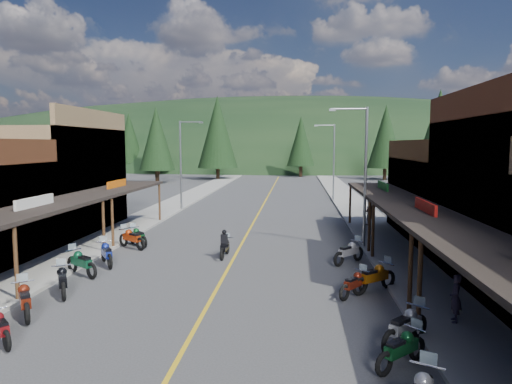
% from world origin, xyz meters
% --- Properties ---
extents(ground, '(220.00, 220.00, 0.00)m').
position_xyz_m(ground, '(0.00, 0.00, 0.00)').
color(ground, '#38383A').
rests_on(ground, ground).
extents(centerline, '(0.15, 90.00, 0.01)m').
position_xyz_m(centerline, '(0.00, 20.00, 0.01)').
color(centerline, gold).
rests_on(centerline, ground).
extents(sidewalk_west, '(3.40, 94.00, 0.15)m').
position_xyz_m(sidewalk_west, '(-8.70, 20.00, 0.07)').
color(sidewalk_west, gray).
rests_on(sidewalk_west, ground).
extents(sidewalk_east, '(3.40, 94.00, 0.15)m').
position_xyz_m(sidewalk_east, '(8.70, 20.00, 0.07)').
color(sidewalk_east, gray).
rests_on(sidewalk_east, ground).
extents(shop_west_3, '(10.90, 10.20, 8.20)m').
position_xyz_m(shop_west_3, '(-13.78, 11.30, 3.52)').
color(shop_west_3, brown).
rests_on(shop_west_3, ground).
extents(shop_east_3, '(10.90, 10.20, 6.20)m').
position_xyz_m(shop_east_3, '(13.75, 11.30, 2.53)').
color(shop_east_3, '#4C2D16').
rests_on(shop_east_3, ground).
extents(streetlight_1, '(2.16, 0.18, 8.00)m').
position_xyz_m(streetlight_1, '(-6.95, 22.00, 4.46)').
color(streetlight_1, gray).
rests_on(streetlight_1, ground).
extents(streetlight_2, '(2.16, 0.18, 8.00)m').
position_xyz_m(streetlight_2, '(6.95, 8.00, 4.46)').
color(streetlight_2, gray).
rests_on(streetlight_2, ground).
extents(streetlight_3, '(2.16, 0.18, 8.00)m').
position_xyz_m(streetlight_3, '(6.95, 30.00, 4.46)').
color(streetlight_3, gray).
rests_on(streetlight_3, ground).
extents(ridge_hill, '(310.00, 140.00, 60.00)m').
position_xyz_m(ridge_hill, '(0.00, 135.00, 0.00)').
color(ridge_hill, black).
rests_on(ridge_hill, ground).
extents(pine_0, '(5.04, 5.04, 11.00)m').
position_xyz_m(pine_0, '(-40.00, 62.00, 6.48)').
color(pine_0, black).
rests_on(pine_0, ground).
extents(pine_1, '(5.88, 5.88, 12.50)m').
position_xyz_m(pine_1, '(-24.00, 70.00, 7.24)').
color(pine_1, black).
rests_on(pine_1, ground).
extents(pine_2, '(6.72, 6.72, 14.00)m').
position_xyz_m(pine_2, '(-10.00, 58.00, 7.99)').
color(pine_2, black).
rests_on(pine_2, ground).
extents(pine_3, '(5.04, 5.04, 11.00)m').
position_xyz_m(pine_3, '(4.00, 66.00, 6.48)').
color(pine_3, black).
rests_on(pine_3, ground).
extents(pine_4, '(5.88, 5.88, 12.50)m').
position_xyz_m(pine_4, '(18.00, 60.00, 7.24)').
color(pine_4, black).
rests_on(pine_4, ground).
extents(pine_5, '(6.72, 6.72, 14.00)m').
position_xyz_m(pine_5, '(34.00, 72.00, 7.99)').
color(pine_5, black).
rests_on(pine_5, ground).
extents(pine_7, '(5.88, 5.88, 12.50)m').
position_xyz_m(pine_7, '(-32.00, 76.00, 7.24)').
color(pine_7, black).
rests_on(pine_7, ground).
extents(pine_8, '(4.48, 4.48, 10.00)m').
position_xyz_m(pine_8, '(-22.00, 40.00, 5.98)').
color(pine_8, black).
rests_on(pine_8, ground).
extents(pine_9, '(4.93, 4.93, 10.80)m').
position_xyz_m(pine_9, '(24.00, 45.00, 6.38)').
color(pine_9, black).
rests_on(pine_9, ground).
extents(pine_10, '(5.38, 5.38, 11.60)m').
position_xyz_m(pine_10, '(-18.00, 50.00, 6.78)').
color(pine_10, black).
rests_on(pine_10, ground).
extents(pine_11, '(5.82, 5.82, 12.40)m').
position_xyz_m(pine_11, '(20.00, 38.00, 7.19)').
color(pine_11, black).
rests_on(pine_11, ground).
extents(bike_west_5, '(1.85, 1.79, 1.11)m').
position_xyz_m(bike_west_5, '(-5.53, -5.66, 0.55)').
color(bike_west_5, maroon).
rests_on(bike_west_5, ground).
extents(bike_west_6, '(1.97, 2.31, 1.31)m').
position_xyz_m(bike_west_6, '(-6.07, -3.55, 0.66)').
color(bike_west_6, '#621B0D').
rests_on(bike_west_6, ground).
extents(bike_west_7, '(1.77, 2.29, 1.27)m').
position_xyz_m(bike_west_7, '(-5.94, -1.24, 0.64)').
color(bike_west_7, black).
rests_on(bike_west_7, ground).
extents(bike_west_8, '(2.37, 1.98, 1.34)m').
position_xyz_m(bike_west_8, '(-6.42, 1.36, 0.67)').
color(bike_west_8, '#0D452A').
rests_on(bike_west_8, ground).
extents(bike_west_9, '(1.90, 2.33, 1.31)m').
position_xyz_m(bike_west_9, '(-6.04, 3.19, 0.65)').
color(bike_west_9, navy).
rests_on(bike_west_9, ground).
extents(bike_west_10, '(2.33, 1.94, 1.31)m').
position_xyz_m(bike_west_10, '(-6.11, 6.84, 0.66)').
color(bike_west_10, '#B0330C').
rests_on(bike_west_10, ground).
extents(bike_west_11, '(2.02, 2.05, 1.23)m').
position_xyz_m(bike_west_11, '(-5.99, 7.55, 0.62)').
color(bike_west_11, '#0D451D').
rests_on(bike_west_11, ground).
extents(bike_east_5, '(1.96, 1.88, 1.17)m').
position_xyz_m(bike_east_5, '(6.05, -6.14, 0.58)').
color(bike_east_5, '#0B3818').
rests_on(bike_east_5, ground).
extents(bike_east_6, '(2.14, 2.20, 1.32)m').
position_xyz_m(bike_east_6, '(6.46, -4.79, 0.66)').
color(bike_east_6, '#949499').
rests_on(bike_east_6, ground).
extents(bike_east_7, '(1.74, 1.98, 1.14)m').
position_xyz_m(bike_east_7, '(5.52, -0.42, 0.57)').
color(bike_east_7, '#631A0D').
rests_on(bike_east_7, ground).
extents(bike_east_8, '(2.31, 2.06, 1.33)m').
position_xyz_m(bike_east_8, '(6.40, 0.21, 0.67)').
color(bike_east_8, '#984E0A').
rests_on(bike_east_8, ground).
extents(bike_east_9, '(2.08, 2.19, 1.30)m').
position_xyz_m(bike_east_9, '(5.87, 4.56, 0.65)').
color(bike_east_9, '#9B9A9F').
rests_on(bike_east_9, ground).
extents(rider_on_bike, '(0.75, 2.03, 1.53)m').
position_xyz_m(rider_on_bike, '(-0.49, 5.31, 0.61)').
color(rider_on_bike, black).
rests_on(rider_on_bike, ground).
extents(pedestrian_east_a, '(0.47, 0.63, 1.58)m').
position_xyz_m(pedestrian_east_a, '(8.45, -3.07, 0.94)').
color(pedestrian_east_a, '#2B2234').
rests_on(pedestrian_east_a, sidewalk_east).
extents(pedestrian_east_b, '(0.97, 0.64, 1.88)m').
position_xyz_m(pedestrian_east_b, '(8.46, 15.02, 1.09)').
color(pedestrian_east_b, '#513A32').
rests_on(pedestrian_east_b, sidewalk_east).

